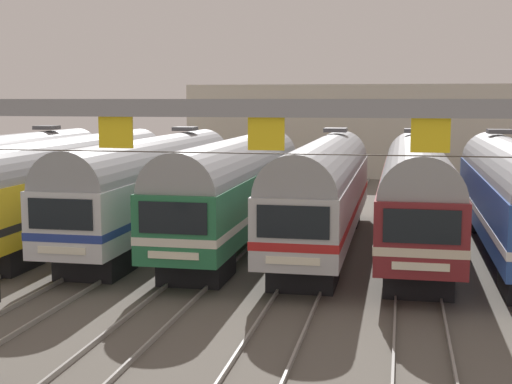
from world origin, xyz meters
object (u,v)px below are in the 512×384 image
(commuter_train_silver, at_px, (153,183))
(commuter_train_green, at_px, (236,185))
(commuter_train_yellow, at_px, (73,181))
(commuter_train_stainless, at_px, (324,187))
(catenary_gantry, at_px, (116,141))
(commuter_train_maroon, at_px, (416,190))

(commuter_train_silver, distance_m, commuter_train_green, 3.88)
(commuter_train_yellow, distance_m, commuter_train_stainless, 11.65)
(commuter_train_green, bearing_deg, catenary_gantry, -90.00)
(commuter_train_stainless, bearing_deg, commuter_train_maroon, 0.00)
(commuter_train_silver, height_order, commuter_train_stainless, same)
(commuter_train_silver, relative_size, catenary_gantry, 0.63)
(commuter_train_maroon, height_order, catenary_gantry, catenary_gantry)
(commuter_train_yellow, relative_size, commuter_train_stainless, 1.00)
(commuter_train_stainless, relative_size, catenary_gantry, 0.63)
(commuter_train_yellow, relative_size, catenary_gantry, 0.63)
(commuter_train_yellow, bearing_deg, commuter_train_green, -0.03)
(commuter_train_yellow, relative_size, commuter_train_silver, 1.00)
(commuter_train_silver, bearing_deg, catenary_gantry, -73.95)
(commuter_train_green, xyz_separation_m, commuter_train_stainless, (3.88, 0.00, 0.00))
(commuter_train_yellow, height_order, catenary_gantry, catenary_gantry)
(commuter_train_green, relative_size, catenary_gantry, 0.63)
(commuter_train_silver, height_order, commuter_train_maroon, same)
(commuter_train_silver, bearing_deg, commuter_train_green, -0.06)
(commuter_train_green, bearing_deg, commuter_train_stainless, 0.06)
(commuter_train_stainless, bearing_deg, catenary_gantry, -106.05)
(commuter_train_green, distance_m, catenary_gantry, 13.77)
(commuter_train_green, bearing_deg, commuter_train_yellow, 179.97)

